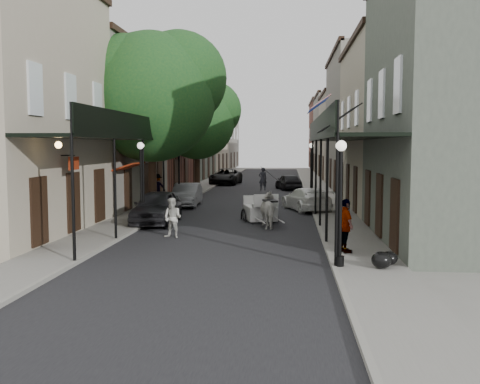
% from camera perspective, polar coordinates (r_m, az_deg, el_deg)
% --- Properties ---
extents(ground, '(140.00, 140.00, 0.00)m').
position_cam_1_polar(ground, '(18.33, -3.03, -6.60)').
color(ground, gray).
rests_on(ground, ground).
extents(road, '(8.00, 90.00, 0.01)m').
position_cam_1_polar(road, '(38.03, 1.26, -0.55)').
color(road, black).
rests_on(road, ground).
extents(sidewalk_left, '(2.20, 90.00, 0.12)m').
position_cam_1_polar(sidewalk_left, '(38.69, -6.15, -0.40)').
color(sidewalk_left, gray).
rests_on(sidewalk_left, ground).
extents(sidewalk_right, '(2.20, 90.00, 0.12)m').
position_cam_1_polar(sidewalk_right, '(38.02, 8.80, -0.53)').
color(sidewalk_right, gray).
rests_on(sidewalk_right, ground).
extents(building_row_left, '(5.00, 80.00, 10.50)m').
position_cam_1_polar(building_row_left, '(49.08, -8.06, 6.78)').
color(building_row_left, tan).
rests_on(building_row_left, ground).
extents(building_row_right, '(5.00, 80.00, 10.50)m').
position_cam_1_polar(building_row_right, '(48.17, 12.43, 6.75)').
color(building_row_right, gray).
rests_on(building_row_right, ground).
extents(gallery_left, '(2.20, 18.05, 4.88)m').
position_cam_1_polar(gallery_left, '(25.82, -11.46, 5.72)').
color(gallery_left, black).
rests_on(gallery_left, sidewalk_left).
extents(gallery_right, '(2.20, 18.05, 4.88)m').
position_cam_1_polar(gallery_right, '(24.85, 10.33, 5.77)').
color(gallery_right, black).
rests_on(gallery_right, sidewalk_right).
extents(tree_near, '(7.31, 6.80, 9.63)m').
position_cam_1_polar(tree_near, '(28.89, -8.56, 10.52)').
color(tree_near, '#382619').
rests_on(tree_near, sidewalk_left).
extents(tree_far, '(6.45, 6.00, 8.61)m').
position_cam_1_polar(tree_far, '(42.55, -4.11, 7.89)').
color(tree_far, '#382619').
rests_on(tree_far, sidewalk_left).
extents(lamppost_right_near, '(0.32, 0.32, 3.71)m').
position_cam_1_polar(lamppost_right_near, '(15.92, 10.65, -0.98)').
color(lamppost_right_near, black).
rests_on(lamppost_right_near, sidewalk_right).
extents(lamppost_left, '(0.32, 0.32, 3.71)m').
position_cam_1_polar(lamppost_left, '(24.74, -10.50, 1.13)').
color(lamppost_left, black).
rests_on(lamppost_left, sidewalk_left).
extents(lamppost_right_far, '(0.32, 0.32, 3.71)m').
position_cam_1_polar(lamppost_right_far, '(35.84, 7.60, 2.34)').
color(lamppost_right_far, black).
rests_on(lamppost_right_far, sidewalk_right).
extents(horse, '(1.33, 2.04, 1.59)m').
position_cam_1_polar(horse, '(23.95, 3.28, -1.94)').
color(horse, beige).
rests_on(horse, ground).
extents(carriage, '(2.03, 2.61, 2.66)m').
position_cam_1_polar(carriage, '(26.33, 2.00, -0.78)').
color(carriage, black).
rests_on(carriage, ground).
extents(pedestrian_walking, '(0.94, 0.83, 1.60)m').
position_cam_1_polar(pedestrian_walking, '(21.46, -7.20, -2.76)').
color(pedestrian_walking, beige).
rests_on(pedestrian_walking, ground).
extents(pedestrian_sidewalk_left, '(1.31, 1.13, 1.76)m').
position_cam_1_polar(pedestrian_sidewalk_left, '(34.38, -8.84, 0.46)').
color(pedestrian_sidewalk_left, gray).
rests_on(pedestrian_sidewalk_left, sidewalk_left).
extents(pedestrian_sidewalk_right, '(0.74, 1.14, 1.80)m').
position_cam_1_polar(pedestrian_sidewalk_right, '(18.09, 11.18, -3.57)').
color(pedestrian_sidewalk_right, gray).
rests_on(pedestrian_sidewalk_right, sidewalk_right).
extents(car_left_near, '(1.97, 4.66, 1.57)m').
position_cam_1_polar(car_left_near, '(25.50, -8.89, -1.59)').
color(car_left_near, black).
rests_on(car_left_near, ground).
extents(car_left_mid, '(1.68, 4.28, 1.39)m').
position_cam_1_polar(car_left_mid, '(32.49, -5.71, -0.30)').
color(car_left_mid, gray).
rests_on(car_left_mid, ground).
extents(car_left_far, '(2.85, 5.54, 1.49)m').
position_cam_1_polar(car_left_far, '(50.48, -1.52, 1.66)').
color(car_left_far, black).
rests_on(car_left_far, ground).
extents(car_right_near, '(3.14, 4.85, 1.31)m').
position_cam_1_polar(car_right_near, '(30.38, 7.07, -0.76)').
color(car_right_near, white).
rests_on(car_right_near, ground).
extents(car_right_far, '(2.48, 4.21, 1.35)m').
position_cam_1_polar(car_right_far, '(44.59, 5.18, 1.11)').
color(car_right_far, black).
rests_on(car_right_far, ground).
extents(trash_bags, '(0.85, 1.00, 0.50)m').
position_cam_1_polar(trash_bags, '(16.34, 15.16, -6.95)').
color(trash_bags, black).
rests_on(trash_bags, sidewalk_right).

